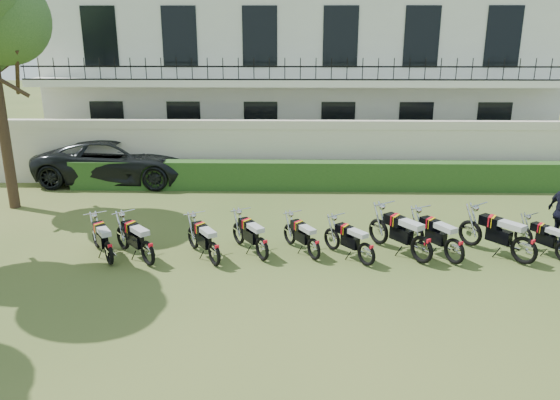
{
  "coord_description": "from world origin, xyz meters",
  "views": [
    {
      "loc": [
        -0.32,
        -11.16,
        5.34
      ],
      "look_at": [
        -0.6,
        2.59,
        1.04
      ],
      "focal_mm": 35.0,
      "sensor_mm": 36.0,
      "label": 1
    }
  ],
  "objects": [
    {
      "name": "motorcycle_6",
      "position": [
        2.8,
        0.88,
        0.54
      ],
      "size": [
        1.31,
        1.81,
        1.16
      ],
      "rotation": [
        0.0,
        0.0,
        0.61
      ],
      "color": "black",
      "rests_on": "ground"
    },
    {
      "name": "motorcycle_2",
      "position": [
        -2.1,
        0.64,
        0.46
      ],
      "size": [
        1.07,
        1.59,
        1.0
      ],
      "rotation": [
        0.0,
        0.0,
        0.57
      ],
      "color": "black",
      "rests_on": "ground"
    },
    {
      "name": "motorcycle_7",
      "position": [
        3.56,
        0.86,
        0.5
      ],
      "size": [
        1.08,
        1.77,
        1.08
      ],
      "rotation": [
        0.0,
        0.0,
        0.52
      ],
      "color": "black",
      "rests_on": "ground"
    },
    {
      "name": "suv",
      "position": [
        -6.61,
        8.12,
        0.8
      ],
      "size": [
        5.81,
        2.78,
        1.6
      ],
      "primitive_type": "imported",
      "rotation": [
        0.0,
        0.0,
        1.55
      ],
      "color": "black",
      "rests_on": "ground"
    },
    {
      "name": "motorcycle_3",
      "position": [
        -1.0,
        0.98,
        0.46
      ],
      "size": [
        1.05,
        1.58,
        0.99
      ],
      "rotation": [
        0.0,
        0.0,
        0.56
      ],
      "color": "black",
      "rests_on": "ground"
    },
    {
      "name": "ground",
      "position": [
        0.0,
        0.0,
        0.0
      ],
      "size": [
        100.0,
        100.0,
        0.0
      ],
      "primitive_type": "plane",
      "color": "#354E1F",
      "rests_on": "ground"
    },
    {
      "name": "motorcycle_1",
      "position": [
        -3.66,
        0.61,
        0.48
      ],
      "size": [
        1.36,
        1.5,
        1.05
      ],
      "rotation": [
        0.0,
        0.0,
        0.73
      ],
      "color": "black",
      "rests_on": "ground"
    },
    {
      "name": "motorcycle_0",
      "position": [
        -4.6,
        0.65,
        0.45
      ],
      "size": [
        1.04,
        1.57,
        0.98
      ],
      "rotation": [
        0.0,
        0.0,
        0.57
      ],
      "color": "black",
      "rests_on": "ground"
    },
    {
      "name": "motorcycle_5",
      "position": [
        1.47,
        0.72,
        0.45
      ],
      "size": [
        1.15,
        1.47,
        0.97
      ],
      "rotation": [
        0.0,
        0.0,
        0.65
      ],
      "color": "black",
      "rests_on": "ground"
    },
    {
      "name": "hedge",
      "position": [
        1.0,
        7.2,
        0.5
      ],
      "size": [
        18.0,
        0.6,
        1.0
      ],
      "primitive_type": "cube",
      "color": "#1D4418",
      "rests_on": "ground"
    },
    {
      "name": "motorcycle_8",
      "position": [
        5.2,
        0.87,
        0.54
      ],
      "size": [
        1.41,
        1.73,
        1.16
      ],
      "rotation": [
        0.0,
        0.0,
        0.67
      ],
      "color": "black",
      "rests_on": "ground"
    },
    {
      "name": "building",
      "position": [
        0.0,
        13.96,
        3.71
      ],
      "size": [
        20.4,
        9.6,
        7.4
      ],
      "color": "white",
      "rests_on": "ground"
    },
    {
      "name": "perimeter_wall",
      "position": [
        0.0,
        8.0,
        1.17
      ],
      "size": [
        30.0,
        0.35,
        2.3
      ],
      "color": "beige",
      "rests_on": "ground"
    },
    {
      "name": "motorcycle_4",
      "position": [
        0.25,
        1.04,
        0.43
      ],
      "size": [
        0.93,
        1.5,
        0.93
      ],
      "rotation": [
        0.0,
        0.0,
        0.53
      ],
      "color": "black",
      "rests_on": "ground"
    }
  ]
}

